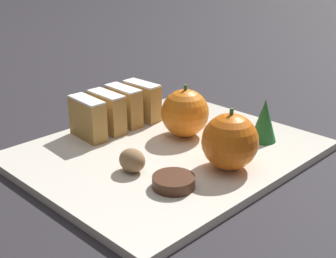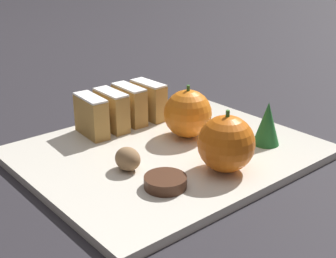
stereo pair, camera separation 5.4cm
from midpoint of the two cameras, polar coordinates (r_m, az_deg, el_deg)
The scene contains 11 objects.
ground_plane at distance 0.68m, azimuth 2.26°, elevation -3.31°, with size 6.00×6.00×0.00m, color #28262B.
serving_platter at distance 0.68m, azimuth 2.27°, elevation -2.86°, with size 0.33×0.40×0.01m.
stollen_slice_front at distance 0.72m, azimuth -7.22°, elevation 1.55°, with size 0.07×0.03×0.06m.
stollen_slice_second at distance 0.74m, azimuth -4.84°, elevation 2.26°, with size 0.07×0.03×0.06m.
stollen_slice_third at distance 0.76m, azimuth -2.73°, elevation 2.97°, with size 0.07×0.03×0.06m.
stollen_slice_fourth at distance 0.78m, azimuth -0.42°, elevation 3.51°, with size 0.07×0.03×0.06m.
orange_near at distance 0.61m, azimuth 9.64°, elevation -1.81°, with size 0.07×0.07×0.08m.
orange_far at distance 0.71m, azimuth 4.61°, elevation 1.86°, with size 0.07×0.07×0.08m.
walnut at distance 0.61m, azimuth -2.41°, elevation -3.71°, with size 0.04×0.03×0.03m.
chocolate_cookie at distance 0.57m, azimuth 2.39°, elevation -6.51°, with size 0.05×0.05×0.01m.
evergreen_sprig at distance 0.70m, azimuth 14.19°, elevation 0.64°, with size 0.04×0.04×0.06m.
Camera 2 is at (0.47, -0.40, 0.29)m, focal length 50.00 mm.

